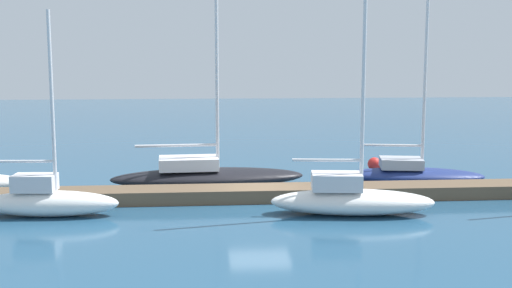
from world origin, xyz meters
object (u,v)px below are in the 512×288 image
sailboat_4 (413,173)px  mooring_buoy_red (374,164)px  sailboat_3 (351,198)px  sailboat_1 (48,199)px  sailboat_2 (206,173)px

sailboat_4 → mooring_buoy_red: (-0.91, 3.28, -0.16)m
sailboat_3 → sailboat_1: bearing=-176.8°
sailboat_3 → sailboat_4: 6.82m
sailboat_1 → sailboat_3: (11.00, -0.66, 0.01)m
sailboat_1 → sailboat_2: sailboat_2 is taller
sailboat_2 → sailboat_3: (5.26, -5.43, 0.04)m
sailboat_2 → sailboat_4: sailboat_2 is taller
mooring_buoy_red → sailboat_2: bearing=-159.1°
mooring_buoy_red → sailboat_1: bearing=-150.6°
mooring_buoy_red → sailboat_3: bearing=-110.5°
sailboat_2 → sailboat_3: 7.57m
sailboat_3 → sailboat_4: sailboat_3 is taller
sailboat_2 → mooring_buoy_red: bearing=17.7°
sailboat_2 → sailboat_4: 9.42m
sailboat_1 → sailboat_3: size_ratio=0.74×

